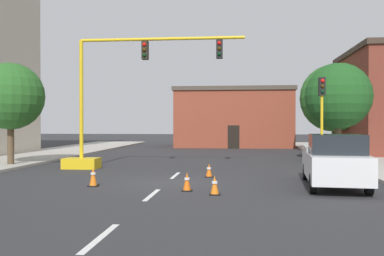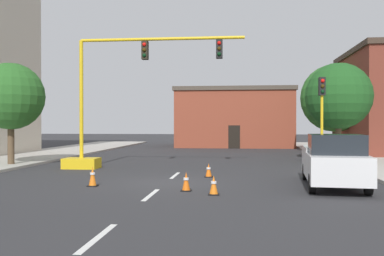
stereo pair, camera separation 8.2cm
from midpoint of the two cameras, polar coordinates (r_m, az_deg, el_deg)
ground_plane at (r=17.74m, az=-3.27°, el=-7.11°), size 160.00×160.00×0.00m
sidewalk_left at (r=29.24m, az=-23.42°, el=-3.99°), size 6.00×56.00×0.14m
lane_stripe_seg_1 at (r=9.60m, az=-11.87°, el=-13.74°), size 0.16×2.40×0.01m
lane_stripe_seg_2 at (r=14.82m, az=-5.19°, el=-8.63°), size 0.16×2.40×0.01m
lane_stripe_seg_3 at (r=20.19m, az=-2.10°, el=-6.16°), size 0.16×2.40×0.01m
building_brick_center at (r=46.28m, az=5.61°, el=1.35°), size 11.87×9.25×5.97m
traffic_signal_gantry at (r=23.49m, az=-11.25°, el=0.31°), size 9.47×1.20×6.83m
traffic_light_pole_right at (r=24.00m, az=16.62°, el=3.31°), size 0.32×0.47×4.80m
tree_right_far at (r=37.13m, az=18.10°, el=3.72°), size 5.44×5.44×7.15m
tree_right_mid at (r=28.21m, az=18.58°, el=3.95°), size 4.03×4.03×6.07m
tree_left_near at (r=26.23m, az=-22.39°, el=3.80°), size 3.68×3.68×5.73m
pickup_truck_white at (r=17.31m, az=18.01°, el=-4.09°), size 2.45×5.55×1.99m
traffic_cone_roadside_a at (r=14.72m, az=3.00°, el=-7.45°), size 0.36×0.36×0.65m
traffic_cone_roadside_b at (r=19.51m, az=2.30°, el=-5.52°), size 0.36×0.36×0.61m
traffic_cone_roadside_c at (r=15.52m, az=-0.61°, el=-6.99°), size 0.36×0.36×0.67m
traffic_cone_roadside_d at (r=17.09m, az=-12.65°, el=-6.17°), size 0.36×0.36×0.76m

